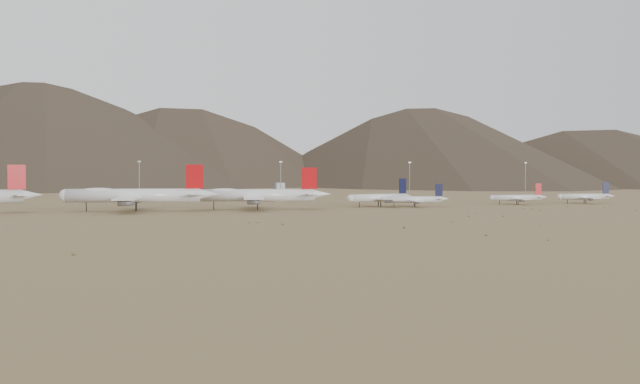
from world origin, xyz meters
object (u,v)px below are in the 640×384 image
object	(u,v)px
widebody_centre	(134,195)
widebody_east	(256,195)
narrowbody_a	(380,198)
control_tower	(279,193)
narrowbody_b	(415,199)

from	to	relation	value
widebody_centre	widebody_east	xyz separation A→B (m)	(60.83, -1.45, -0.49)
narrowbody_a	control_tower	bearing A→B (deg)	94.08
narrowbody_a	control_tower	distance (m)	91.03
widebody_east	narrowbody_b	distance (m)	90.02
widebody_east	narrowbody_a	distance (m)	72.68
narrowbody_b	widebody_centre	bearing A→B (deg)	-171.98
control_tower	widebody_east	bearing A→B (deg)	-113.13
narrowbody_b	widebody_east	bearing A→B (deg)	-171.50
widebody_east	narrowbody_b	bearing A→B (deg)	13.01
widebody_centre	widebody_east	distance (m)	60.85
widebody_east	widebody_centre	bearing A→B (deg)	-168.19
narrowbody_b	control_tower	size ratio (longest dim) A/B	3.15
widebody_east	narrowbody_a	size ratio (longest dim) A/B	1.57
widebody_centre	narrowbody_b	size ratio (longest dim) A/B	2.01
widebody_east	narrowbody_a	world-z (taller)	widebody_east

